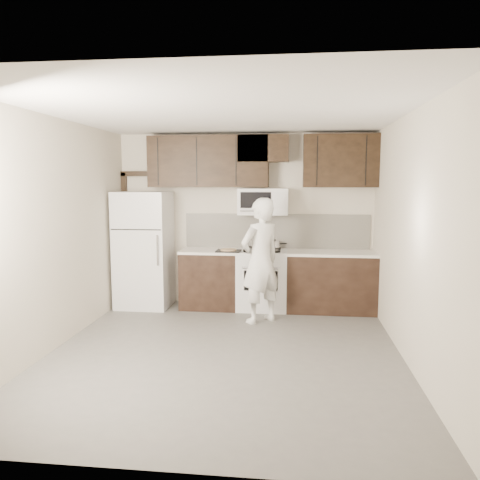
% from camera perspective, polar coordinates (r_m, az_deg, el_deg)
% --- Properties ---
extents(floor, '(4.50, 4.50, 0.00)m').
position_cam_1_polar(floor, '(5.53, -1.87, -13.56)').
color(floor, '#575451').
rests_on(floor, ground).
extents(back_wall, '(4.00, 0.00, 4.00)m').
position_cam_1_polar(back_wall, '(7.43, 0.61, 2.47)').
color(back_wall, beige).
rests_on(back_wall, ground).
extents(ceiling, '(4.50, 4.50, 0.00)m').
position_cam_1_polar(ceiling, '(5.23, -1.99, 15.32)').
color(ceiling, white).
rests_on(ceiling, back_wall).
extents(counter_run, '(2.95, 0.64, 0.91)m').
position_cam_1_polar(counter_run, '(7.22, 5.13, -4.88)').
color(counter_run, black).
rests_on(counter_run, floor).
extents(stove, '(0.76, 0.66, 0.94)m').
position_cam_1_polar(stove, '(7.23, 2.72, -4.80)').
color(stove, silver).
rests_on(stove, floor).
extents(backsplash, '(2.90, 0.02, 0.54)m').
position_cam_1_polar(backsplash, '(7.40, 4.45, 1.10)').
color(backsplash, beige).
rests_on(backsplash, counter_run).
extents(upper_cabinets, '(3.48, 0.35, 0.78)m').
position_cam_1_polar(upper_cabinets, '(7.22, 2.14, 9.73)').
color(upper_cabinets, black).
rests_on(upper_cabinets, back_wall).
extents(microwave, '(0.76, 0.42, 0.40)m').
position_cam_1_polar(microwave, '(7.20, 2.84, 4.70)').
color(microwave, silver).
rests_on(microwave, upper_cabinets).
extents(refrigerator, '(0.80, 0.76, 1.80)m').
position_cam_1_polar(refrigerator, '(7.46, -11.62, -1.15)').
color(refrigerator, silver).
rests_on(refrigerator, floor).
extents(door_trim, '(0.50, 0.08, 2.12)m').
position_cam_1_polar(door_trim, '(7.84, -13.53, 1.76)').
color(door_trim, black).
rests_on(door_trim, floor).
extents(saucepan, '(0.28, 0.17, 0.16)m').
position_cam_1_polar(saucepan, '(7.28, 4.25, -0.62)').
color(saucepan, silver).
rests_on(saucepan, stove).
extents(baking_tray, '(0.37, 0.28, 0.02)m').
position_cam_1_polar(baking_tray, '(7.03, -1.41, -1.34)').
color(baking_tray, black).
rests_on(baking_tray, counter_run).
extents(pizza, '(0.25, 0.25, 0.02)m').
position_cam_1_polar(pizza, '(7.03, -1.42, -1.19)').
color(pizza, tan).
rests_on(pizza, baking_tray).
extents(person, '(0.75, 0.74, 1.74)m').
position_cam_1_polar(person, '(6.47, 2.51, -2.54)').
color(person, silver).
rests_on(person, floor).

